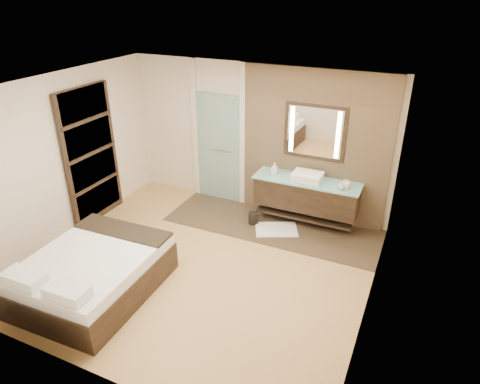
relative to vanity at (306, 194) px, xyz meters
The scene contains 15 objects.
floor 2.29m from the vanity, 119.83° to the right, with size 5.00×5.00×0.00m, color #AE8949.
tile_strip 0.83m from the vanity, 147.54° to the right, with size 3.80×1.30×0.01m, color #3E2F21.
stone_wall 0.82m from the vanity, 90.00° to the left, with size 2.60×0.08×2.70m, color tan.
vanity is the anchor object (origin of this frame).
mirror_unit 1.10m from the vanity, 90.00° to the left, with size 1.06×0.04×0.96m.
frosted_door 1.95m from the vanity, behind, with size 1.10×0.12×2.70m.
shoji_partition 3.82m from the vanity, 159.50° to the right, with size 0.06×1.20×2.40m.
bed 3.73m from the vanity, 124.75° to the right, with size 1.59×1.97×0.74m.
bath_mat 0.81m from the vanity, 129.61° to the right, with size 0.72×0.50×0.02m, color silver.
waste_bin 1.03m from the vanity, 153.99° to the right, with size 0.18×0.18×0.22m, color black.
tissue_box 0.74m from the vanity, ahead, with size 0.12×0.12×0.10m, color silver.
soap_bottle_a 0.71m from the vanity, behind, with size 0.08×0.08×0.21m, color white.
soap_bottle_b 0.72m from the vanity, behind, with size 0.09×0.09×0.19m, color #B2B2B2.
soap_bottle_c 0.72m from the vanity, 12.84° to the right, with size 0.12×0.12×0.15m, color #A3CCC8.
cup 0.74m from the vanity, ahead, with size 0.14×0.14×0.11m, color silver.
Camera 1 is at (2.82, -4.65, 3.92)m, focal length 32.00 mm.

